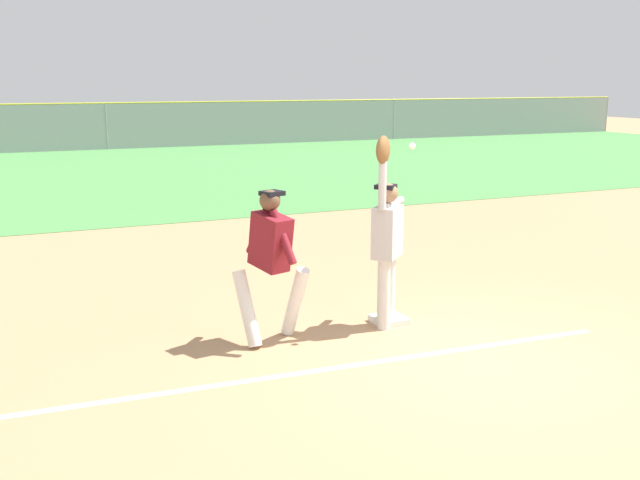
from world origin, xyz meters
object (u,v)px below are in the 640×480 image
object	(u,v)px
baseball	(412,146)
parked_car_blue	(307,122)
runner	(271,255)
parked_car_red	(187,125)
first_base	(389,320)
fielder	(387,235)
parked_car_green	(57,128)

from	to	relation	value
baseball	parked_car_blue	size ratio (longest dim) A/B	0.02
runner	parked_car_red	world-z (taller)	runner
parked_car_red	parked_car_blue	size ratio (longest dim) A/B	0.98
first_base	fielder	xyz separation A→B (m)	(-0.10, -0.09, 1.08)
first_base	runner	bearing A→B (deg)	-179.27
fielder	parked_car_red	distance (m)	29.82
runner	fielder	bearing A→B (deg)	-21.43
first_base	parked_car_red	world-z (taller)	parked_car_red
first_base	parked_car_blue	world-z (taller)	parked_car_blue
parked_car_green	parked_car_blue	world-z (taller)	same
first_base	baseball	xyz separation A→B (m)	(0.04, -0.37, 2.12)
fielder	first_base	bearing A→B (deg)	-91.40
runner	parked_car_red	bearing A→B (deg)	59.60
runner	parked_car_blue	xyz separation A→B (m)	(12.84, 29.56, -0.32)
baseball	parked_car_green	distance (m)	29.83
fielder	baseball	world-z (taller)	fielder
runner	parked_car_green	xyz separation A→B (m)	(0.10, 29.41, -0.32)
parked_car_green	parked_car_blue	size ratio (longest dim) A/B	0.98
parked_car_green	parked_car_red	distance (m)	6.16
baseball	parked_car_green	xyz separation A→B (m)	(-1.46, 29.76, -1.49)
fielder	parked_car_blue	xyz separation A→B (m)	(11.43, 29.63, -0.45)
fielder	parked_car_green	size ratio (longest dim) A/B	0.51
first_base	fielder	distance (m)	1.09
fielder	parked_car_blue	bearing A→B (deg)	-64.76
baseball	runner	bearing A→B (deg)	167.16
parked_car_blue	first_base	bearing A→B (deg)	-116.14
parked_car_green	parked_car_blue	bearing A→B (deg)	2.30
parked_car_red	parked_car_green	bearing A→B (deg)	-179.18
runner	parked_car_green	distance (m)	29.41
first_base	fielder	bearing A→B (deg)	-137.73
fielder	baseball	bearing A→B (deg)	163.73
first_base	parked_car_blue	xyz separation A→B (m)	(11.33, 29.54, 0.63)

